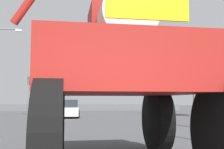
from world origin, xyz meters
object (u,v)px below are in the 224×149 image
(bare_tree_right, at_px, (211,46))
(oversize_sprayer, at_px, (120,79))
(sedan_ahead, at_px, (68,109))
(traffic_signal_far_left, at_px, (29,86))
(traffic_signal_near_right, at_px, (192,74))
(streetlight_far_right, at_px, (167,69))
(traffic_signal_far_right, at_px, (69,86))
(bare_tree_far_center, at_px, (61,62))

(bare_tree_right, bearing_deg, oversize_sprayer, -121.82)
(sedan_ahead, xyz_separation_m, traffic_signal_far_left, (-4.20, 4.65, 2.19))
(oversize_sprayer, bearing_deg, traffic_signal_near_right, -41.70)
(streetlight_far_right, bearing_deg, traffic_signal_near_right, -104.22)
(sedan_ahead, distance_m, traffic_signal_near_right, 15.31)
(traffic_signal_far_right, bearing_deg, streetlight_far_right, -20.47)
(traffic_signal_far_right, relative_size, bare_tree_far_center, 0.56)
(traffic_signal_far_right, bearing_deg, traffic_signal_near_right, -73.86)
(oversize_sprayer, bearing_deg, sedan_ahead, 2.98)
(oversize_sprayer, relative_size, traffic_signal_far_left, 1.40)
(traffic_signal_near_right, height_order, bare_tree_right, bare_tree_right)
(traffic_signal_far_right, xyz_separation_m, bare_tree_right, (12.39, -6.51, 3.14))
(sedan_ahead, height_order, streetlight_far_right, streetlight_far_right)
(oversize_sprayer, distance_m, streetlight_far_right, 21.09)
(streetlight_far_right, bearing_deg, bare_tree_right, -44.99)
(streetlight_far_right, height_order, bare_tree_right, streetlight_far_right)
(traffic_signal_near_right, distance_m, bare_tree_far_center, 23.44)
(oversize_sprayer, bearing_deg, bare_tree_right, -34.63)
(oversize_sprayer, relative_size, traffic_signal_near_right, 1.63)
(sedan_ahead, height_order, traffic_signal_far_left, traffic_signal_far_left)
(oversize_sprayer, distance_m, traffic_signal_far_right, 23.24)
(oversize_sprayer, relative_size, traffic_signal_far_right, 1.37)
(streetlight_far_right, bearing_deg, oversize_sprayer, -110.41)
(traffic_signal_near_right, relative_size, traffic_signal_far_left, 0.86)
(sedan_ahead, distance_m, bare_tree_right, 13.45)
(bare_tree_far_center, bearing_deg, streetlight_far_right, -33.07)
(sedan_ahead, relative_size, streetlight_far_right, 0.51)
(sedan_ahead, relative_size, bare_tree_right, 0.54)
(traffic_signal_far_left, distance_m, bare_tree_far_center, 5.30)
(traffic_signal_far_left, bearing_deg, sedan_ahead, -47.96)
(oversize_sprayer, relative_size, bare_tree_far_center, 0.77)
(oversize_sprayer, distance_m, traffic_signal_far_left, 23.93)
(oversize_sprayer, height_order, sedan_ahead, oversize_sprayer)
(oversize_sprayer, height_order, traffic_signal_far_left, oversize_sprayer)
(traffic_signal_far_left, height_order, streetlight_far_right, streetlight_far_right)
(traffic_signal_near_right, bearing_deg, bare_tree_far_center, 106.47)
(traffic_signal_far_left, relative_size, bare_tree_far_center, 0.55)
(oversize_sprayer, xyz_separation_m, traffic_signal_far_left, (-6.07, 23.13, 0.94))
(traffic_signal_far_right, relative_size, streetlight_far_right, 0.51)
(traffic_signal_far_left, relative_size, traffic_signal_far_right, 0.98)
(oversize_sprayer, bearing_deg, bare_tree_far_center, 4.04)
(sedan_ahead, xyz_separation_m, bare_tree_right, (12.19, -1.86, 5.39))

